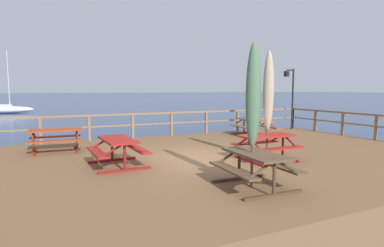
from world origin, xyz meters
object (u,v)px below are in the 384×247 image
Objects in this scene: picnic_table_mid_right at (56,135)px; patio_umbrella_tall_back_left at (253,96)px; lamp_post_hooked at (290,90)px; sailboat_distant at (7,109)px; picnic_table_mid_centre at (255,162)px; patio_umbrella_tall_mid_right at (268,91)px; picnic_table_front_right at (254,124)px; patio_umbrella_tall_front at (256,96)px; picnic_table_front_left at (118,146)px; picnic_table_mid_left at (267,142)px.

picnic_table_mid_right is 7.28m from patio_umbrella_tall_back_left.
lamp_post_hooked is 36.41m from sailboat_distant.
picnic_table_mid_centre is at bearing -67.10° from patio_umbrella_tall_back_left.
picnic_table_front_right is at bearing 57.91° from patio_umbrella_tall_mid_right.
patio_umbrella_tall_mid_right is at bearing -122.64° from patio_umbrella_tall_front.
picnic_table_front_left is (-6.82, -3.00, -0.01)m from picnic_table_front_right.
picnic_table_mid_left is 0.93× the size of picnic_table_front_left.
picnic_table_mid_right is 0.23× the size of sailboat_distant.
patio_umbrella_tall_mid_right reaches higher than picnic_table_mid_centre.
patio_umbrella_tall_mid_right is 4.96m from patio_umbrella_tall_front.
patio_umbrella_tall_front is (0.04, -0.02, 1.27)m from picnic_table_front_right.
picnic_table_front_left is (1.47, -2.99, -0.00)m from picnic_table_mid_right.
picnic_table_mid_right is (-5.67, 4.13, 0.00)m from picnic_table_mid_left.
picnic_table_front_right is 8.29m from picnic_table_mid_right.
picnic_table_mid_left is 3.14m from patio_umbrella_tall_back_left.
patio_umbrella_tall_front is at bearing 52.82° from patio_umbrella_tall_back_left.
patio_umbrella_tall_mid_right reaches higher than picnic_table_mid_left.
sailboat_distant reaches higher than picnic_table_mid_left.
picnic_table_mid_centre is 0.53× the size of lamp_post_hooked.
lamp_post_hooked is at bearing 42.85° from picnic_table_mid_left.
patio_umbrella_tall_back_left is at bearing -54.54° from picnic_table_front_left.
picnic_table_mid_centre and picnic_table_mid_right have the same top height.
patio_umbrella_tall_mid_right is at bearing -15.82° from picnic_table_front_left.
patio_umbrella_tall_back_left reaches higher than picnic_table_front_right.
picnic_table_mid_right is 1.02× the size of picnic_table_front_left.
picnic_table_mid_right is at bearing 121.15° from patio_umbrella_tall_back_left.
picnic_table_mid_left is at bearing -137.15° from lamp_post_hooked.
patio_umbrella_tall_mid_right is 1.01× the size of lamp_post_hooked.
lamp_post_hooked is at bearing 43.44° from patio_umbrella_tall_back_left.
patio_umbrella_tall_front is at bearing -0.04° from picnic_table_mid_right.
picnic_table_mid_left is 0.51× the size of lamp_post_hooked.
patio_umbrella_tall_front is at bearing -158.08° from lamp_post_hooked.
patio_umbrella_tall_back_left is (2.23, -3.13, 1.42)m from picnic_table_front_left.
patio_umbrella_tall_mid_right is 7.97m from lamp_post_hooked.
picnic_table_mid_left is 0.72× the size of picnic_table_front_right.
picnic_table_front_left is at bearing -63.82° from picnic_table_mid_right.
picnic_table_mid_left is 4.35m from picnic_table_front_left.
picnic_table_front_right is 1.28× the size of picnic_table_front_left.
patio_umbrella_tall_mid_right is (5.66, -4.18, 1.50)m from picnic_table_mid_right.
patio_umbrella_tall_back_left is (3.70, -6.11, 1.42)m from picnic_table_mid_right.
picnic_table_front_left is (-2.26, 3.20, 0.00)m from picnic_table_mid_centre.
patio_umbrella_tall_mid_right is at bearing -36.42° from picnic_table_mid_right.
picnic_table_mid_centre and picnic_table_front_right have the same top height.
patio_umbrella_tall_mid_right reaches higher than picnic_table_mid_right.
patio_umbrella_tall_front is (4.60, 6.19, 1.28)m from picnic_table_mid_centre.
sailboat_distant is at bearing 101.39° from patio_umbrella_tall_back_left.
picnic_table_mid_left is 7.02m from picnic_table_mid_right.
patio_umbrella_tall_front is at bearing 23.50° from picnic_table_front_left.
lamp_post_hooked is at bearing 21.92° from patio_umbrella_tall_front.
picnic_table_mid_centre is 0.59× the size of patio_umbrella_tall_front.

